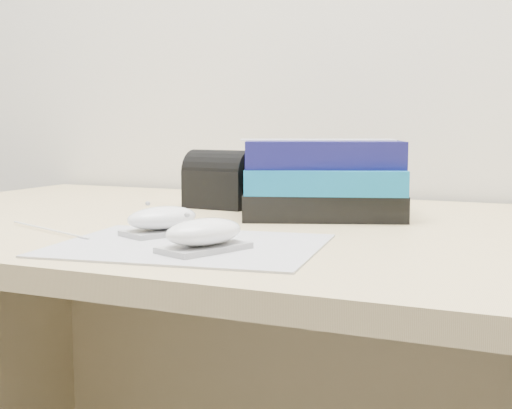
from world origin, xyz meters
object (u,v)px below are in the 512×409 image
at_px(desk, 340,370).
at_px(mouse_front, 204,235).
at_px(mouse_rear, 162,220).
at_px(book_stack, 323,179).
at_px(pouch, 221,180).

distance_m(desk, mouse_front, 0.42).
bearing_deg(mouse_rear, book_stack, 66.11).
distance_m(mouse_rear, book_stack, 0.31).
bearing_deg(mouse_rear, mouse_front, -38.09).
height_order(mouse_rear, book_stack, book_stack).
xyz_separation_m(book_stack, pouch, (-0.20, 0.03, -0.01)).
height_order(mouse_rear, pouch, pouch).
bearing_deg(mouse_front, desk, 78.62).
bearing_deg(desk, mouse_front, -101.38).
distance_m(desk, book_stack, 0.30).
relative_size(mouse_rear, mouse_front, 0.99).
relative_size(mouse_rear, book_stack, 0.39).
distance_m(book_stack, pouch, 0.20).
relative_size(mouse_rear, pouch, 0.97).
xyz_separation_m(desk, mouse_front, (-0.06, -0.32, 0.26)).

